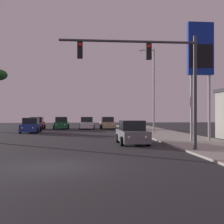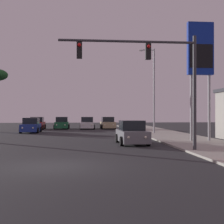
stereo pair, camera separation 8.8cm
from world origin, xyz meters
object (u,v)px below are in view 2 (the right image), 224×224
Objects in this scene: car_white at (87,123)px; gas_station_sign at (200,55)px; car_green at (62,123)px; car_blue at (31,126)px; car_red at (37,124)px; street_lamp at (153,86)px; car_tan at (108,123)px; traffic_light_mast at (156,68)px; car_grey at (132,133)px.

car_white is 0.48× the size of gas_station_sign.
car_green is 8.69m from car_blue.
car_red is at bearing 3.33° from car_white.
street_lamp is (6.87, -10.77, 4.36)m from car_white.
car_green is 6.44m from car_tan.
street_lamp is (3.37, 15.57, 0.37)m from traffic_light_mast.
gas_station_sign is (14.75, -12.97, 5.86)m from car_blue.
car_blue is 16.77m from car_grey.
car_blue is 1.00× the size of car_red.
street_lamp is at bearing -111.44° from car_grey.
car_tan is 1.00× the size of car_white.
car_tan is 9.74m from car_red.
car_green is at bearing 132.69° from street_lamp.
traffic_light_mast is at bearing 98.79° from car_white.
car_tan is at bearing 91.29° from traffic_light_mast.
car_blue is 0.48× the size of gas_station_sign.
gas_station_sign reaches higher than car_blue.
gas_station_sign is (15.14, -20.39, 5.86)m from car_red.
gas_station_sign reaches higher than car_white.
car_red is at bearing 0.80° from car_tan.
traffic_light_mast is 0.87× the size of gas_station_sign.
gas_station_sign is at bearing -81.74° from street_lamp.
gas_station_sign is at bearing 118.07° from car_green.
car_grey is 1.00× the size of car_white.
car_blue is at bearing 118.04° from traffic_light_mast.
street_lamp is at bearing 131.52° from car_green.
gas_station_sign reaches higher than car_green.
car_green is 1.00× the size of car_tan.
gas_station_sign is at bearing -171.15° from car_grey.
car_grey is (6.42, -22.12, 0.00)m from car_green.
street_lamp is (13.32, -3.10, 4.36)m from car_blue.
car_green is 0.48× the size of street_lamp.
traffic_light_mast is at bearing 103.51° from car_green.
car_red is at bearing 111.60° from traffic_light_mast.
car_grey is 0.55× the size of traffic_light_mast.
street_lamp and gas_station_sign have the same top height.
car_tan is at bearing -174.49° from car_white.
street_lamp is 10.08m from gas_station_sign.
car_blue is 21.53m from traffic_light_mast.
car_green is at bearing 119.24° from gas_station_sign.
street_lamp is (10.41, -11.29, 4.36)m from car_green.
car_white is at bearing 111.91° from gas_station_sign.
car_red is 1.00× the size of car_white.
traffic_light_mast is at bearing 89.34° from car_tan.
car_green is 1.00× the size of car_white.
car_red is 26.06m from gas_station_sign.
car_tan is 0.56× the size of traffic_light_mast.
car_grey is 0.48× the size of gas_station_sign.
street_lamp is at bearing 98.26° from gas_station_sign.
street_lamp reaches higher than car_red.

